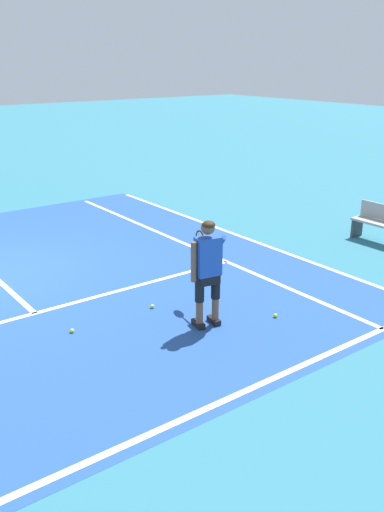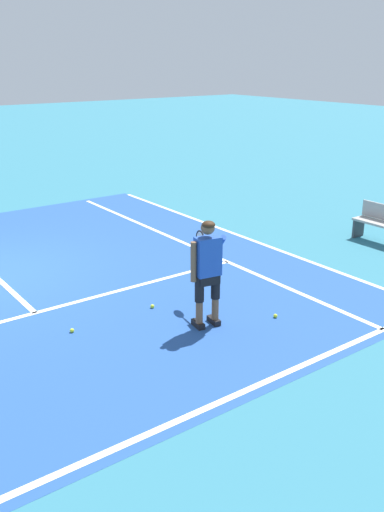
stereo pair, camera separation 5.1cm
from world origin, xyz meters
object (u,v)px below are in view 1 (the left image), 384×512
(tennis_player, at_px, (207,266))
(tennis_ball_near_feet, at_px, (152,306))
(courtside_bench, at_px, (383,223))
(tennis_ball_by_baseline, at_px, (275,316))
(tennis_ball_mid_court, at_px, (72,331))

(tennis_player, xyz_separation_m, tennis_ball_near_feet, (-0.35, 1.04, -0.96))
(tennis_ball_near_feet, bearing_deg, courtside_bench, -1.36)
(tennis_ball_by_baseline, bearing_deg, tennis_ball_near_feet, 133.31)
(tennis_player, height_order, tennis_ball_near_feet, tennis_player)
(tennis_ball_near_feet, relative_size, tennis_ball_by_baseline, 1.00)
(tennis_ball_by_baseline, bearing_deg, courtside_bench, 16.07)
(tennis_ball_mid_court, bearing_deg, courtside_bench, -0.99)
(tennis_ball_near_feet, height_order, tennis_ball_by_baseline, same)
(tennis_ball_by_baseline, bearing_deg, tennis_ball_mid_court, 152.78)
(tennis_ball_near_feet, bearing_deg, tennis_ball_by_baseline, -46.69)
(tennis_ball_by_baseline, height_order, tennis_ball_mid_court, same)
(tennis_player, height_order, tennis_ball_mid_court, tennis_player)
(courtside_bench, bearing_deg, tennis_player, -171.10)
(tennis_player, bearing_deg, tennis_ball_near_feet, 108.40)
(tennis_ball_near_feet, bearing_deg, tennis_ball_mid_court, -179.45)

